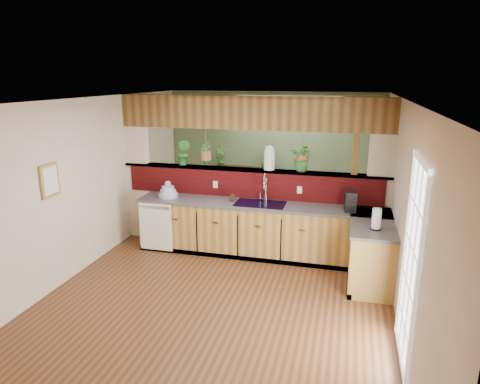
% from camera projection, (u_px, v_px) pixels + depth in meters
% --- Properties ---
extents(ground, '(4.60, 7.00, 0.01)m').
position_uv_depth(ground, '(229.00, 279.00, 6.34)').
color(ground, '#54301A').
rests_on(ground, ground).
extents(ceiling, '(4.60, 7.00, 0.01)m').
position_uv_depth(ceiling, '(228.00, 100.00, 5.66)').
color(ceiling, brown).
rests_on(ceiling, ground).
extents(wall_back, '(4.60, 0.02, 2.60)m').
position_uv_depth(wall_back, '(273.00, 153.00, 9.27)').
color(wall_back, beige).
rests_on(wall_back, ground).
extents(wall_front, '(4.60, 0.02, 2.60)m').
position_uv_depth(wall_front, '(79.00, 336.00, 2.73)').
color(wall_front, beige).
rests_on(wall_front, ground).
extents(wall_left, '(0.02, 7.00, 2.60)m').
position_uv_depth(wall_left, '(85.00, 184.00, 6.56)').
color(wall_left, beige).
rests_on(wall_left, ground).
extents(wall_right, '(0.02, 7.00, 2.60)m').
position_uv_depth(wall_right, '(402.00, 206.00, 5.45)').
color(wall_right, beige).
rests_on(wall_right, ground).
extents(pass_through_partition, '(4.60, 0.21, 2.60)m').
position_uv_depth(pass_through_partition, '(252.00, 180.00, 7.28)').
color(pass_through_partition, beige).
rests_on(pass_through_partition, ground).
extents(pass_through_ledge, '(4.60, 0.21, 0.04)m').
position_uv_depth(pass_through_ledge, '(251.00, 170.00, 7.24)').
color(pass_through_ledge, brown).
rests_on(pass_through_ledge, ground).
extents(header_beam, '(4.60, 0.15, 0.55)m').
position_uv_depth(header_beam, '(251.00, 113.00, 7.00)').
color(header_beam, brown).
rests_on(header_beam, ground).
extents(sage_backwall, '(4.55, 0.02, 2.55)m').
position_uv_depth(sage_backwall, '(273.00, 153.00, 9.25)').
color(sage_backwall, '#566F4C').
rests_on(sage_backwall, ground).
extents(countertop, '(4.14, 1.52, 0.90)m').
position_uv_depth(countertop, '(294.00, 235.00, 6.83)').
color(countertop, olive).
rests_on(countertop, ground).
extents(dishwasher, '(0.58, 0.03, 0.82)m').
position_uv_depth(dishwasher, '(156.00, 227.00, 7.20)').
color(dishwasher, white).
rests_on(dishwasher, ground).
extents(navy_sink, '(0.82, 0.50, 0.18)m').
position_uv_depth(navy_sink, '(260.00, 208.00, 6.98)').
color(navy_sink, black).
rests_on(navy_sink, countertop).
extents(french_door, '(0.06, 1.02, 2.16)m').
position_uv_depth(french_door, '(410.00, 267.00, 4.30)').
color(french_door, white).
rests_on(french_door, ground).
extents(framed_print, '(0.04, 0.35, 0.45)m').
position_uv_depth(framed_print, '(50.00, 181.00, 5.74)').
color(framed_print, olive).
rests_on(framed_print, wall_left).
extents(faucet, '(0.21, 0.21, 0.48)m').
position_uv_depth(faucet, '(265.00, 186.00, 7.02)').
color(faucet, '#B7B7B2').
rests_on(faucet, countertop).
extents(dish_stack, '(0.33, 0.33, 0.29)m').
position_uv_depth(dish_stack, '(168.00, 192.00, 7.30)').
color(dish_stack, '#A3B5D3').
rests_on(dish_stack, countertop).
extents(soap_dispenser, '(0.10, 0.10, 0.18)m').
position_uv_depth(soap_dispenser, '(232.00, 196.00, 7.08)').
color(soap_dispenser, '#382514').
rests_on(soap_dispenser, countertop).
extents(coffee_maker, '(0.17, 0.28, 0.31)m').
position_uv_depth(coffee_maker, '(350.00, 202.00, 6.54)').
color(coffee_maker, black).
rests_on(coffee_maker, countertop).
extents(paper_towel, '(0.15, 0.15, 0.32)m').
position_uv_depth(paper_towel, '(376.00, 219.00, 5.74)').
color(paper_towel, black).
rests_on(paper_towel, countertop).
extents(glass_jar, '(0.18, 0.18, 0.40)m').
position_uv_depth(glass_jar, '(269.00, 158.00, 7.11)').
color(glass_jar, silver).
rests_on(glass_jar, pass_through_ledge).
extents(ledge_plant_left, '(0.29, 0.25, 0.45)m').
position_uv_depth(ledge_plant_left, '(184.00, 152.00, 7.47)').
color(ledge_plant_left, '#276624').
rests_on(ledge_plant_left, pass_through_ledge).
extents(ledge_plant_right, '(0.23, 0.23, 0.40)m').
position_uv_depth(ledge_plant_right, '(302.00, 160.00, 6.98)').
color(ledge_plant_right, '#276624').
rests_on(ledge_plant_right, pass_through_ledge).
extents(hanging_plant_a, '(0.23, 0.18, 0.55)m').
position_uv_depth(hanging_plant_a, '(206.00, 147.00, 7.34)').
color(hanging_plant_a, brown).
rests_on(hanging_plant_a, header_beam).
extents(hanging_plant_b, '(0.48, 0.45, 0.55)m').
position_uv_depth(hanging_plant_b, '(303.00, 146.00, 6.92)').
color(hanging_plant_b, brown).
rests_on(hanging_plant_b, header_beam).
extents(shelving_console, '(1.52, 0.76, 0.98)m').
position_uv_depth(shelving_console, '(247.00, 190.00, 9.37)').
color(shelving_console, black).
rests_on(shelving_console, ground).
extents(shelf_plant_a, '(0.27, 0.21, 0.44)m').
position_uv_depth(shelf_plant_a, '(221.00, 156.00, 9.33)').
color(shelf_plant_a, '#276624').
rests_on(shelf_plant_a, shelving_console).
extents(shelf_plant_b, '(0.36, 0.36, 0.50)m').
position_uv_depth(shelf_plant_b, '(268.00, 157.00, 9.07)').
color(shelf_plant_b, '#276624').
rests_on(shelf_plant_b, shelving_console).
extents(floor_plant, '(0.84, 0.80, 0.73)m').
position_uv_depth(floor_plant, '(304.00, 213.00, 8.22)').
color(floor_plant, '#276624').
rests_on(floor_plant, ground).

